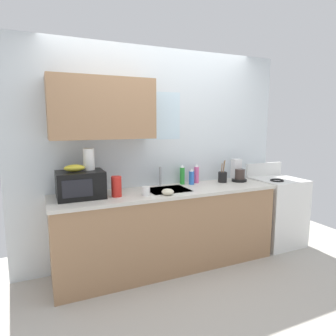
% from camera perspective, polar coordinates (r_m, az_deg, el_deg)
% --- Properties ---
extents(ground_plane, '(5.71, 4.40, 0.02)m').
position_cam_1_polar(ground_plane, '(2.74, 11.70, -28.68)').
color(ground_plane, '#B2ADA3').
extents(kitchen_wall_assembly, '(3.31, 0.42, 2.50)m').
position_cam_1_polar(kitchen_wall_assembly, '(3.47, -4.13, 4.04)').
color(kitchen_wall_assembly, silver).
rests_on(kitchen_wall_assembly, ground).
extents(counter_unit, '(2.54, 0.63, 0.90)m').
position_cam_1_polar(counter_unit, '(3.43, -0.00, -11.49)').
color(counter_unit, '#9E7551').
rests_on(counter_unit, ground).
extents(sink_faucet, '(0.03, 0.03, 0.23)m').
position_cam_1_polar(sink_faucet, '(3.50, -1.48, -1.64)').
color(sink_faucet, '#B2B5BA').
rests_on(sink_faucet, counter_unit).
extents(stove_range, '(0.60, 0.60, 1.08)m').
position_cam_1_polar(stove_range, '(4.32, 20.17, -7.75)').
color(stove_range, white).
rests_on(stove_range, ground).
extents(microwave, '(0.46, 0.35, 0.27)m').
position_cam_1_polar(microwave, '(3.08, -16.57, -3.08)').
color(microwave, black).
rests_on(microwave, counter_unit).
extents(banana_bunch, '(0.20, 0.11, 0.07)m').
position_cam_1_polar(banana_bunch, '(3.04, -17.64, -0.01)').
color(banana_bunch, gold).
rests_on(banana_bunch, microwave).
extents(paper_towel_roll, '(0.11, 0.11, 0.22)m').
position_cam_1_polar(paper_towel_roll, '(3.10, -15.06, 1.67)').
color(paper_towel_roll, white).
rests_on(paper_towel_roll, microwave).
extents(coffee_maker, '(0.19, 0.21, 0.28)m').
position_cam_1_polar(coffee_maker, '(3.90, 13.39, -0.93)').
color(coffee_maker, black).
rests_on(coffee_maker, counter_unit).
extents(dish_soap_bottle_green, '(0.06, 0.06, 0.24)m').
position_cam_1_polar(dish_soap_bottle_green, '(3.60, 2.77, -1.37)').
color(dish_soap_bottle_green, green).
rests_on(dish_soap_bottle_green, counter_unit).
extents(dish_soap_bottle_blue, '(0.06, 0.06, 0.20)m').
position_cam_1_polar(dish_soap_bottle_blue, '(3.60, 4.58, -1.74)').
color(dish_soap_bottle_blue, blue).
rests_on(dish_soap_bottle_blue, counter_unit).
extents(dish_soap_bottle_pink, '(0.06, 0.06, 0.24)m').
position_cam_1_polar(dish_soap_bottle_pink, '(3.69, 5.54, -1.16)').
color(dish_soap_bottle_pink, '#E55999').
rests_on(dish_soap_bottle_pink, counter_unit).
extents(cereal_canister, '(0.10, 0.10, 0.21)m').
position_cam_1_polar(cereal_canister, '(3.05, -9.94, -3.54)').
color(cereal_canister, red).
rests_on(cereal_canister, counter_unit).
extents(mug_white, '(0.08, 0.08, 0.09)m').
position_cam_1_polar(mug_white, '(3.06, -4.30, -4.49)').
color(mug_white, white).
rests_on(mug_white, counter_unit).
extents(utensil_crock, '(0.11, 0.11, 0.28)m').
position_cam_1_polar(utensil_crock, '(3.78, 10.49, -1.67)').
color(utensil_crock, black).
rests_on(utensil_crock, counter_unit).
extents(small_bowl, '(0.13, 0.13, 0.06)m').
position_cam_1_polar(small_bowl, '(3.09, -0.06, -4.63)').
color(small_bowl, beige).
rests_on(small_bowl, counter_unit).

